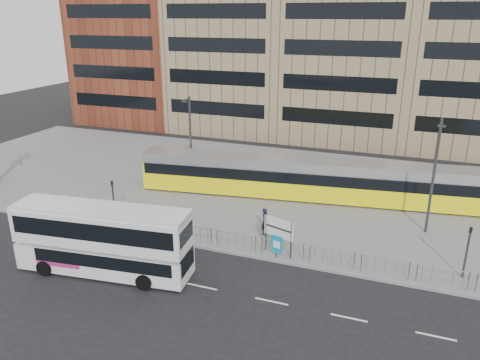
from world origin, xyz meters
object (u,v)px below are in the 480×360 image
(double_decker_bus, at_px, (103,238))
(tram, at_px, (307,179))
(station_sign, at_px, (279,230))
(ad_panel, at_px, (277,245))
(traffic_light_east, at_px, (468,246))
(traffic_light_west, at_px, (113,196))
(lamp_post_west, at_px, (190,136))
(pedestrian, at_px, (265,221))
(lamp_post_east, at_px, (434,172))

(double_decker_bus, height_order, tram, double_decker_bus)
(station_sign, relative_size, ad_panel, 1.68)
(double_decker_bus, bearing_deg, station_sign, 24.59)
(ad_panel, bearing_deg, traffic_light_east, 21.88)
(traffic_light_west, distance_m, lamp_post_west, 9.98)
(ad_panel, bearing_deg, lamp_post_west, 149.96)
(station_sign, xyz_separation_m, traffic_light_east, (10.51, 1.05, 0.34))
(traffic_light_west, bearing_deg, traffic_light_east, -21.48)
(tram, relative_size, lamp_post_west, 3.61)
(station_sign, xyz_separation_m, pedestrian, (-1.61, 2.42, -0.73))
(ad_panel, xyz_separation_m, lamp_post_east, (8.53, 6.84, 3.47))
(lamp_post_west, bearing_deg, traffic_light_west, -97.69)
(traffic_light_east, distance_m, lamp_post_west, 23.32)
(double_decker_bus, height_order, traffic_light_west, double_decker_bus)
(pedestrian, bearing_deg, tram, 4.27)
(ad_panel, distance_m, lamp_post_east, 11.47)
(double_decker_bus, xyz_separation_m, station_sign, (8.82, 5.34, -0.40))
(station_sign, distance_m, lamp_post_east, 11.03)
(tram, relative_size, traffic_light_east, 8.73)
(tram, xyz_separation_m, traffic_light_west, (-11.69, -9.32, 0.38))
(lamp_post_east, bearing_deg, lamp_post_west, 169.25)
(tram, height_order, lamp_post_west, lamp_post_west)
(traffic_light_west, xyz_separation_m, lamp_post_east, (20.73, 5.97, 2.32))
(pedestrian, bearing_deg, traffic_light_east, -83.48)
(traffic_light_east, height_order, lamp_post_west, lamp_post_west)
(station_sign, distance_m, pedestrian, 3.00)
(double_decker_bus, bearing_deg, lamp_post_west, 90.94)
(station_sign, relative_size, traffic_light_west, 0.76)
(double_decker_bus, height_order, lamp_post_east, lamp_post_east)
(traffic_light_west, relative_size, lamp_post_east, 0.40)
(double_decker_bus, relative_size, station_sign, 4.36)
(tram, distance_m, traffic_light_west, 14.96)
(ad_panel, bearing_deg, tram, 106.82)
(station_sign, bearing_deg, double_decker_bus, -130.31)
(lamp_post_west, xyz_separation_m, lamp_post_east, (19.42, -3.69, 0.17))
(double_decker_bus, bearing_deg, traffic_light_east, 11.69)
(ad_panel, bearing_deg, lamp_post_east, 52.70)
(traffic_light_west, relative_size, lamp_post_west, 0.41)
(double_decker_bus, distance_m, traffic_light_west, 6.71)
(ad_panel, bearing_deg, traffic_light_west, -170.08)
(station_sign, height_order, ad_panel, station_sign)
(pedestrian, height_order, traffic_light_west, traffic_light_west)
(double_decker_bus, xyz_separation_m, lamp_post_west, (-2.05, 15.47, 2.08))
(double_decker_bus, distance_m, pedestrian, 10.65)
(double_decker_bus, xyz_separation_m, lamp_post_east, (17.37, 11.78, 2.25))
(ad_panel, height_order, traffic_light_east, traffic_light_east)
(lamp_post_west, relative_size, lamp_post_east, 0.96)
(double_decker_bus, distance_m, traffic_light_east, 20.36)
(station_sign, bearing_deg, pedestrian, 142.10)
(station_sign, xyz_separation_m, lamp_post_west, (-10.87, 10.12, 2.48))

